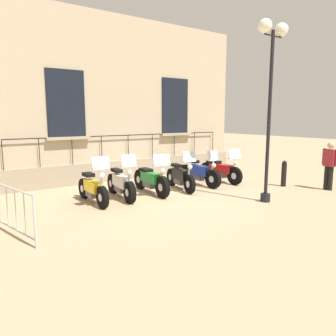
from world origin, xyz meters
name	(u,v)px	position (x,y,z in m)	size (l,w,h in m)	color
ground_plane	(161,190)	(0.00, 0.00, 0.00)	(60.00, 60.00, 0.00)	tan
building_facade	(123,103)	(-2.77, 0.00, 3.02)	(0.82, 10.70, 6.26)	tan
motorcycle_yellow	(93,189)	(0.35, -2.59, 0.42)	(1.98, 0.60, 1.42)	black
motorcycle_white	(121,184)	(0.23, -1.65, 0.42)	(2.11, 0.58, 1.41)	black
motorcycle_green	(151,180)	(0.25, -0.58, 0.44)	(2.19, 0.70, 1.35)	black
motorcycle_black	(180,177)	(0.35, 0.55, 0.44)	(1.99, 0.67, 1.39)	black
motorcycle_blue	(199,173)	(0.10, 1.57, 0.43)	(2.20, 0.54, 1.32)	black
motorcycle_red	(221,170)	(0.15, 2.61, 0.45)	(2.16, 0.73, 1.32)	black
lamppost	(271,74)	(3.06, 1.63, 3.65)	(0.37, 1.07, 5.04)	black
crowd_barrier	(11,209)	(1.83, -4.96, 0.56)	(2.07, 0.52, 1.05)	#B7B7BF
bollard	(284,173)	(2.03, 3.90, 0.47)	(0.18, 0.18, 0.93)	black
pedestrian_standing	(330,163)	(3.26, 4.65, 0.92)	(0.53, 0.22, 1.64)	black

